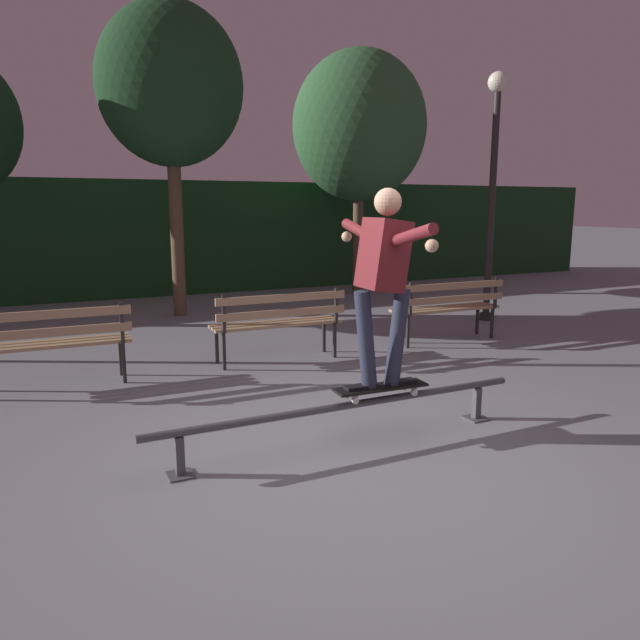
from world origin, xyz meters
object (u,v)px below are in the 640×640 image
Objects in this scene: skateboarder at (383,272)px; park_bench_leftmost at (49,338)px; park_bench_left_center at (279,318)px; tree_far_right at (359,127)px; lamp_post_right at (494,166)px; grind_rail at (346,411)px; park_bench_right_center at (449,304)px; tree_behind_benches at (170,86)px; skateboard at (381,388)px.

skateboarder is 3.59m from park_bench_leftmost.
tree_far_right is (3.72, 4.74, 2.94)m from park_bench_left_center.
grind_rail is at bearing -141.57° from lamp_post_right.
park_bench_left_center is at bearing 180.00° from park_bench_right_center.
tree_far_right is at bearing 14.47° from tree_behind_benches.
tree_behind_benches is at bearing 92.11° from skateboard.
skateboarder reaches higher than grind_rail.
skateboarder is 0.31× the size of tree_far_right.
park_bench_leftmost is at bearing 180.00° from park_bench_right_center.
park_bench_right_center is (2.51, 0.00, 0.00)m from park_bench_left_center.
skateboard is 2.58m from park_bench_left_center.
park_bench_leftmost is (-2.05, 2.58, 0.26)m from grind_rail.
grind_rail is at bearing -180.00° from skateboard.
tree_far_right reaches higher than park_bench_left_center.
park_bench_right_center is (5.02, 0.00, 0.00)m from park_bench_leftmost.
park_bench_left_center is (0.46, 2.58, 0.26)m from grind_rail.
skateboarder is at bearing -139.54° from lamp_post_right.
tree_behind_benches reaches higher than tree_far_right.
park_bench_right_center is at bearing 44.12° from skateboarder.
lamp_post_right is (0.37, -3.71, -1.00)m from tree_far_right.
skateboard is 0.49× the size of park_bench_leftmost.
skateboard is 0.20× the size of lamp_post_right.
park_bench_leftmost is at bearing -171.08° from lamp_post_right.
park_bench_leftmost reaches higher than skateboard.
skateboard is at bearing 177.24° from skateboarder.
skateboard is 5.94m from lamp_post_right.
lamp_post_right reaches higher than park_bench_right_center.
skateboarder is at bearing -135.88° from park_bench_right_center.
tree_far_right is (3.87, 7.32, 2.12)m from skateboarder.
grind_rail is 6.22m from lamp_post_right.
lamp_post_right is at bearing -84.31° from tree_far_right.
grind_rail is 1.98× the size of park_bench_left_center.
tree_behind_benches reaches higher than park_bench_right_center.
park_bench_left_center is at bearing 79.82° from grind_rail.
tree_behind_benches is at bearing 149.35° from lamp_post_right.
park_bench_leftmost is 0.41× the size of lamp_post_right.
park_bench_left_center is 2.51m from park_bench_right_center.
park_bench_left_center is at bearing 86.77° from skateboarder.
skateboarder reaches higher than park_bench_left_center.
park_bench_right_center is at bearing -146.71° from lamp_post_right.
skateboard is at bearing -93.29° from park_bench_left_center.
grind_rail is 0.82× the size of lamp_post_right.
tree_far_right is at bearing 62.15° from skateboarder.
grind_rail is at bearing -139.10° from park_bench_right_center.
skateboarder reaches higher than skateboard.
tree_behind_benches is (-0.23, 6.26, 3.34)m from skateboard.
skateboarder is 8.55m from tree_far_right.
park_bench_right_center is at bearing -51.89° from tree_behind_benches.
skateboard is 0.94m from skateboarder.
skateboard reaches higher than grind_rail.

